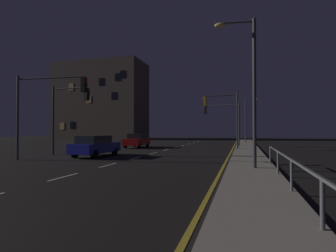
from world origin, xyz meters
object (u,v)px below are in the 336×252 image
at_px(traffic_light_near_right, 223,115).
at_px(traffic_light_near_left, 222,110).
at_px(traffic_light_mid_left, 68,106).
at_px(street_lamp_median, 248,116).
at_px(traffic_light_mid_right, 47,99).
at_px(street_lamp_mid_block, 248,78).
at_px(car, 95,146).
at_px(building_distant, 101,101).
at_px(car_oncoming, 137,140).

bearing_deg(traffic_light_near_right, traffic_light_near_left, -86.27).
relative_size(traffic_light_mid_left, street_lamp_median, 0.84).
xyz_separation_m(traffic_light_mid_right, street_lamp_median, (13.08, 27.70, 0.12)).
bearing_deg(street_lamp_median, traffic_light_mid_right, -115.27).
bearing_deg(traffic_light_near_left, street_lamp_mid_block, -80.83).
distance_m(car, traffic_light_mid_left, 3.96).
bearing_deg(traffic_light_near_right, street_lamp_mid_block, -82.35).
xyz_separation_m(traffic_light_near_right, traffic_light_mid_left, (-10.84, -14.89, 0.11)).
relative_size(street_lamp_mid_block, street_lamp_median, 1.12).
xyz_separation_m(traffic_light_mid_right, street_lamp_mid_block, (12.58, -0.97, 0.55)).
relative_size(traffic_light_mid_right, traffic_light_near_right, 1.11).
relative_size(traffic_light_near_left, traffic_light_mid_right, 0.99).
distance_m(traffic_light_mid_left, street_lamp_median, 27.96).
bearing_deg(traffic_light_mid_right, street_lamp_median, 64.73).
height_order(traffic_light_mid_right, traffic_light_mid_left, traffic_light_mid_right).
height_order(street_lamp_median, building_distant, building_distant).
relative_size(traffic_light_near_left, traffic_light_near_right, 1.10).
bearing_deg(traffic_light_mid_left, building_distant, 115.62).
height_order(car, traffic_light_mid_right, traffic_light_mid_right).
distance_m(car_oncoming, building_distant, 32.78).
height_order(car_oncoming, traffic_light_mid_right, traffic_light_mid_right).
bearing_deg(building_distant, car, -61.35).
bearing_deg(car_oncoming, car, -85.36).
height_order(car, street_lamp_median, street_lamp_median).
relative_size(car_oncoming, street_lamp_mid_block, 0.60).
xyz_separation_m(traffic_light_mid_right, traffic_light_mid_left, (-0.86, 3.46, -0.18)).
bearing_deg(car_oncoming, building_distant, 126.36).
xyz_separation_m(street_lamp_mid_block, building_distant, (-30.67, 40.37, 3.76)).
distance_m(car, traffic_light_near_right, 17.51).
distance_m(traffic_light_near_left, street_lamp_median, 15.03).
bearing_deg(street_lamp_mid_block, car, 158.98).
relative_size(traffic_light_near_left, street_lamp_mid_block, 0.75).
relative_size(car, traffic_light_near_right, 0.89).
distance_m(car_oncoming, traffic_light_mid_right, 14.10).
height_order(traffic_light_mid_right, building_distant, building_distant).
relative_size(traffic_light_near_right, street_lamp_mid_block, 0.68).
height_order(traffic_light_near_right, street_lamp_mid_block, street_lamp_mid_block).
xyz_separation_m(traffic_light_near_left, traffic_light_near_right, (-0.35, 5.43, -0.31)).
bearing_deg(street_lamp_median, traffic_light_near_left, -100.48).
bearing_deg(street_lamp_mid_block, traffic_light_near_right, 97.65).
bearing_deg(traffic_light_near_right, building_distant, 143.14).
xyz_separation_m(traffic_light_mid_right, building_distant, (-18.09, 39.40, 4.31)).
bearing_deg(traffic_light_near_right, street_lamp_median, 71.71).
bearing_deg(street_lamp_mid_block, traffic_light_mid_left, 161.75).
distance_m(traffic_light_mid_right, street_lamp_mid_block, 12.63).
height_order(car_oncoming, street_lamp_mid_block, street_lamp_mid_block).
relative_size(traffic_light_near_left, street_lamp_median, 0.85).
distance_m(traffic_light_near_left, traffic_light_mid_right, 16.55).
distance_m(traffic_light_mid_right, building_distant, 43.57).
height_order(traffic_light_mid_right, street_lamp_median, street_lamp_median).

